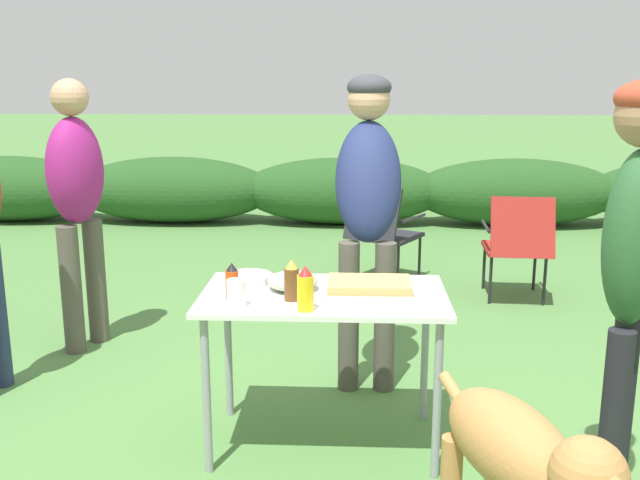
% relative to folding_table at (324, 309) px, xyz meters
% --- Properties ---
extents(ground_plane, '(60.00, 60.00, 0.00)m').
position_rel_folding_table_xyz_m(ground_plane, '(0.00, 0.00, -0.66)').
color(ground_plane, '#4C7A3D').
extents(shrub_hedge, '(14.40, 0.90, 0.77)m').
position_rel_folding_table_xyz_m(shrub_hedge, '(0.00, 5.17, -0.28)').
color(shrub_hedge, '#234C1E').
rests_on(shrub_hedge, ground).
extents(folding_table, '(1.10, 0.64, 0.74)m').
position_rel_folding_table_xyz_m(folding_table, '(0.00, 0.00, 0.00)').
color(folding_table, silver).
rests_on(folding_table, ground).
extents(food_tray, '(0.42, 0.29, 0.06)m').
position_rel_folding_table_xyz_m(food_tray, '(0.20, 0.02, 0.10)').
color(food_tray, '#9E9EA3').
rests_on(food_tray, folding_table).
extents(plate_stack, '(0.22, 0.22, 0.04)m').
position_rel_folding_table_xyz_m(plate_stack, '(-0.36, 0.15, 0.10)').
color(plate_stack, white).
rests_on(plate_stack, folding_table).
extents(mixing_bowl, '(0.23, 0.23, 0.08)m').
position_rel_folding_table_xyz_m(mixing_bowl, '(-0.14, 0.05, 0.12)').
color(mixing_bowl, '#ADBC99').
rests_on(mixing_bowl, folding_table).
extents(paper_cup_stack, '(0.08, 0.08, 0.12)m').
position_rel_folding_table_xyz_m(paper_cup_stack, '(-0.36, -0.21, 0.14)').
color(paper_cup_stack, white).
rests_on(paper_cup_stack, folding_table).
extents(hot_sauce_bottle, '(0.06, 0.06, 0.16)m').
position_rel_folding_table_xyz_m(hot_sauce_bottle, '(-0.39, -0.11, 0.15)').
color(hot_sauce_bottle, '#CC4214').
rests_on(hot_sauce_bottle, folding_table).
extents(mustard_bottle, '(0.07, 0.07, 0.19)m').
position_rel_folding_table_xyz_m(mustard_bottle, '(-0.07, -0.25, 0.17)').
color(mustard_bottle, yellow).
rests_on(mustard_bottle, folding_table).
extents(beer_bottle, '(0.07, 0.07, 0.18)m').
position_rel_folding_table_xyz_m(beer_bottle, '(-0.13, -0.11, 0.16)').
color(beer_bottle, brown).
rests_on(beer_bottle, folding_table).
extents(standing_person_in_gray_fleece, '(0.36, 0.49, 1.70)m').
position_rel_folding_table_xyz_m(standing_person_in_gray_fleece, '(0.21, 0.74, 0.42)').
color(standing_person_in_gray_fleece, '#4C473D').
rests_on(standing_person_in_gray_fleece, ground).
extents(standing_person_in_navy_coat, '(0.41, 0.47, 1.68)m').
position_rel_folding_table_xyz_m(standing_person_in_navy_coat, '(-1.56, 1.18, 0.34)').
color(standing_person_in_navy_coat, '#4C473D').
rests_on(standing_person_in_navy_coat, ground).
extents(standing_person_in_red_jacket, '(0.34, 0.37, 1.68)m').
position_rel_folding_table_xyz_m(standing_person_in_red_jacket, '(1.14, -0.52, 0.42)').
color(standing_person_in_red_jacket, black).
rests_on(standing_person_in_red_jacket, ground).
extents(dog, '(0.46, 0.91, 0.78)m').
position_rel_folding_table_xyz_m(dog, '(0.64, -1.09, -0.12)').
color(dog, '#B27A42').
rests_on(dog, ground).
extents(camp_chair_green_behind_table, '(0.70, 0.74, 0.83)m').
position_rel_folding_table_xyz_m(camp_chair_green_behind_table, '(0.37, 2.70, -0.20)').
color(camp_chair_green_behind_table, '#232328').
rests_on(camp_chair_green_behind_table, ground).
extents(camp_chair_near_hedge, '(0.51, 0.62, 0.83)m').
position_rel_folding_table_xyz_m(camp_chair_near_hedge, '(1.38, 2.26, -0.20)').
color(camp_chair_near_hedge, maroon).
rests_on(camp_chair_near_hedge, ground).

